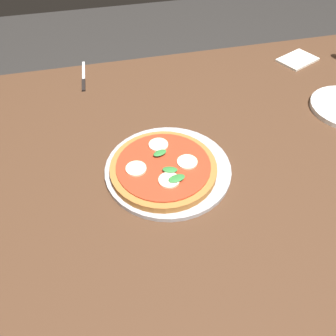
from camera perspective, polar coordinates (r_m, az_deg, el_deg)
name	(u,v)px	position (r m, az deg, el deg)	size (l,w,h in m)	color
ground_plane	(194,295)	(1.49, 4.34, -19.96)	(6.00, 6.00, 0.00)	#2D2B28
dining_table	(208,188)	(0.93, 6.52, -3.29)	(1.42, 1.14, 0.74)	#4C301E
serving_tray	(168,169)	(0.85, 0.00, -0.19)	(0.31, 0.31, 0.01)	#B2B2B7
pizza	(163,167)	(0.83, -0.79, 0.16)	(0.25, 0.25, 0.03)	#B27033
napkin	(297,60)	(1.36, 20.35, 16.23)	(0.13, 0.09, 0.01)	white
knife	(84,79)	(1.21, -13.61, 13.87)	(0.02, 0.18, 0.01)	black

